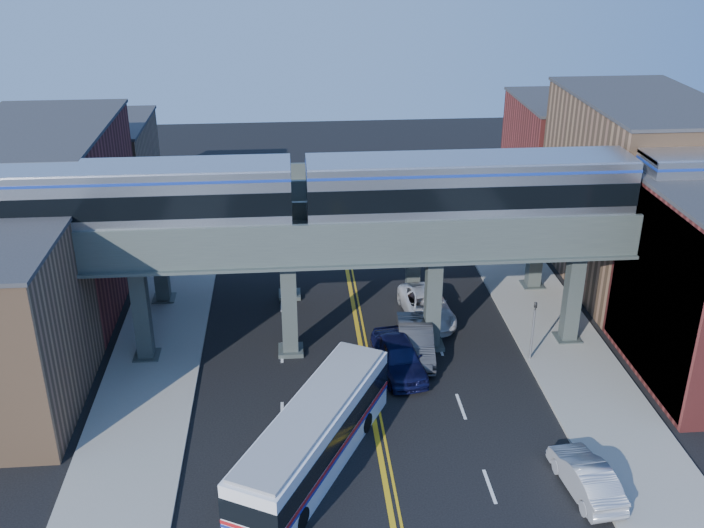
{
  "coord_description": "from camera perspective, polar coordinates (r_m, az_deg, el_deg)",
  "views": [
    {
      "loc": [
        -3.67,
        -30.35,
        23.01
      ],
      "look_at": [
        -0.55,
        7.76,
        5.47
      ],
      "focal_mm": 40.0,
      "sensor_mm": 36.0,
      "label": 1
    }
  ],
  "objects": [
    {
      "name": "car_lane_d",
      "position": [
        60.2,
        0.86,
        2.91
      ],
      "size": [
        2.67,
        5.27,
        1.47
      ],
      "primitive_type": "imported",
      "rotation": [
        0.0,
        0.0,
        -0.12
      ],
      "color": "silver",
      "rests_on": "ground"
    },
    {
      "name": "car_parked_curb",
      "position": [
        36.14,
        16.66,
        -14.6
      ],
      "size": [
        2.13,
        4.77,
        1.52
      ],
      "primitive_type": "imported",
      "rotation": [
        0.0,
        0.0,
        3.26
      ],
      "color": "#B0B0B5",
      "rests_on": "ground"
    },
    {
      "name": "traffic_signal",
      "position": [
        43.77,
        13.06,
        -4.3
      ],
      "size": [
        0.15,
        0.18,
        4.1
      ],
      "color": "slate",
      "rests_on": "ground"
    },
    {
      "name": "transit_train",
      "position": [
        41.72,
        8.5,
        5.44
      ],
      "size": [
        52.64,
        3.3,
        3.86
      ],
      "color": "black",
      "rests_on": "elevated_viaduct_near"
    },
    {
      "name": "sidewalk_west",
      "position": [
        47.07,
        -13.7,
        -5.3
      ],
      "size": [
        5.0,
        70.0,
        0.16
      ],
      "primitive_type": "cube",
      "color": "gray",
      "rests_on": "ground"
    },
    {
      "name": "car_lane_b",
      "position": [
        44.06,
        4.63,
        -5.57
      ],
      "size": [
        2.39,
        5.63,
        1.81
      ],
      "primitive_type": "imported",
      "rotation": [
        0.0,
        0.0,
        -0.09
      ],
      "color": "#2E2F31",
      "rests_on": "ground"
    },
    {
      "name": "ground",
      "position": [
        38.26,
        1.81,
        -12.35
      ],
      "size": [
        120.0,
        120.0,
        0.0
      ],
      "primitive_type": "plane",
      "color": "black",
      "rests_on": "ground"
    },
    {
      "name": "car_lane_c",
      "position": [
        47.9,
        5.45,
        -3.1
      ],
      "size": [
        3.03,
        5.98,
        1.62
      ],
      "primitive_type": "imported",
      "rotation": [
        0.0,
        0.0,
        0.06
      ],
      "color": "silver",
      "rests_on": "ground"
    },
    {
      "name": "sidewalk_east",
      "position": [
        48.83,
        14.05,
        -4.18
      ],
      "size": [
        5.0,
        70.0,
        0.16
      ],
      "primitive_type": "cube",
      "color": "gray",
      "rests_on": "ground"
    },
    {
      "name": "building_east_c",
      "position": [
        66.01,
        15.28,
        7.48
      ],
      "size": [
        8.0,
        10.0,
        9.0
      ],
      "primitive_type": "cube",
      "color": "maroon",
      "rests_on": "ground"
    },
    {
      "name": "elevated_viaduct_far",
      "position": [
        48.41,
        -0.05,
        4.66
      ],
      "size": [
        52.0,
        3.6,
        7.4
      ],
      "color": "#38413E",
      "rests_on": "ground"
    },
    {
      "name": "stop_sign",
      "position": [
        39.75,
        1.8,
        -7.7
      ],
      "size": [
        0.76,
        0.09,
        2.63
      ],
      "color": "slate",
      "rests_on": "ground"
    },
    {
      "name": "car_lane_a",
      "position": [
        42.53,
        3.42,
        -6.7
      ],
      "size": [
        2.9,
        5.67,
        1.85
      ],
      "primitive_type": "imported",
      "rotation": [
        0.0,
        0.0,
        0.14
      ],
      "color": "#0F123A",
      "rests_on": "ground"
    },
    {
      "name": "building_west_b",
      "position": [
        51.72,
        -21.07,
        3.14
      ],
      "size": [
        8.0,
        14.0,
        11.0
      ],
      "primitive_type": "cube",
      "color": "maroon",
      "rests_on": "ground"
    },
    {
      "name": "building_west_c",
      "position": [
        64.06,
        -17.95,
        6.16
      ],
      "size": [
        8.0,
        10.0,
        8.0
      ],
      "primitive_type": "cube",
      "color": "#836043",
      "rests_on": "ground"
    },
    {
      "name": "building_east_b",
      "position": [
        54.12,
        19.85,
        4.82
      ],
      "size": [
        8.0,
        14.0,
        12.0
      ],
      "primitive_type": "cube",
      "color": "#836043",
      "rests_on": "ground"
    },
    {
      "name": "transit_bus",
      "position": [
        35.6,
        -2.78,
        -12.49
      ],
      "size": [
        7.69,
        11.53,
        3.0
      ],
      "rotation": [
        0.0,
        0.0,
        1.09
      ],
      "color": "white",
      "rests_on": "ground"
    },
    {
      "name": "mural_panel",
      "position": [
        42.96,
        20.96,
        -2.28
      ],
      "size": [
        0.1,
        9.5,
        9.5
      ],
      "primitive_type": "cube",
      "color": "#2AA5B9",
      "rests_on": "ground"
    },
    {
      "name": "elevated_viaduct_near",
      "position": [
        41.93,
        0.72,
        1.4
      ],
      "size": [
        52.0,
        3.6,
        7.4
      ],
      "color": "#38413E",
      "rests_on": "ground"
    }
  ]
}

